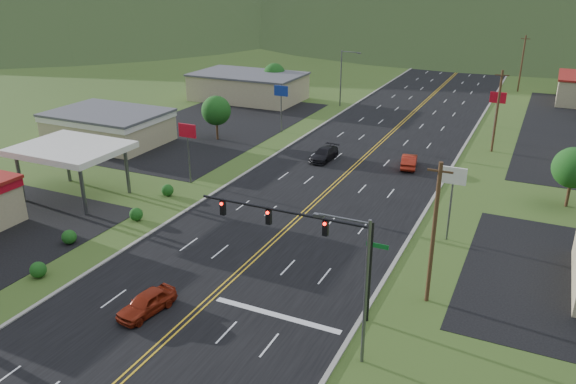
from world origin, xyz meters
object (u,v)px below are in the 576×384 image
at_px(car_red_far, 409,161).
at_px(streetlight_west, 343,75).
at_px(streetlight_east, 361,282).
at_px(gas_canopy, 71,150).
at_px(car_red_near, 147,303).
at_px(car_dark_mid, 324,154).
at_px(traffic_signal, 310,235).

bearing_deg(car_red_far, streetlight_west, -65.53).
xyz_separation_m(streetlight_east, gas_canopy, (-33.18, 12.00, -0.31)).
relative_size(streetlight_east, gas_canopy, 0.90).
height_order(streetlight_east, car_red_far, streetlight_east).
bearing_deg(car_red_near, gas_canopy, 154.12).
height_order(gas_canopy, car_dark_mid, gas_canopy).
xyz_separation_m(streetlight_west, car_dark_mid, (7.66, -27.03, -4.45)).
xyz_separation_m(streetlight_west, car_red_near, (8.84, -61.33, -4.45)).
distance_m(streetlight_west, car_red_far, 31.05).
height_order(car_dark_mid, car_red_far, car_red_far).
xyz_separation_m(car_red_near, car_red_far, (8.53, 35.98, 0.03)).
distance_m(car_red_near, car_dark_mid, 34.32).
relative_size(streetlight_east, car_dark_mid, 1.79).
xyz_separation_m(traffic_signal, car_dark_mid, (-10.50, 28.97, -4.60)).
relative_size(streetlight_east, streetlight_west, 1.00).
bearing_deg(streetlight_east, traffic_signal, 139.61).
xyz_separation_m(streetlight_east, car_red_far, (-5.49, 34.65, -4.42)).
height_order(gas_canopy, car_red_near, gas_canopy).
bearing_deg(streetlight_east, car_dark_mid, 114.74).
xyz_separation_m(gas_canopy, car_dark_mid, (17.99, 20.97, -4.14)).
bearing_deg(streetlight_east, car_red_near, -174.57).
xyz_separation_m(traffic_signal, streetlight_east, (4.70, -4.00, -0.15)).
bearing_deg(streetlight_east, gas_canopy, 160.12).
xyz_separation_m(gas_canopy, car_red_near, (19.16, -13.33, -4.14)).
height_order(traffic_signal, car_red_far, traffic_signal).
relative_size(traffic_signal, car_dark_mid, 2.61).
relative_size(streetlight_west, car_red_near, 2.10).
distance_m(streetlight_east, car_dark_mid, 36.57).
bearing_deg(car_red_near, streetlight_east, 14.38).
bearing_deg(streetlight_east, streetlight_west, 110.86).
relative_size(streetlight_east, car_red_far, 1.95).
bearing_deg(gas_canopy, streetlight_west, 77.87).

